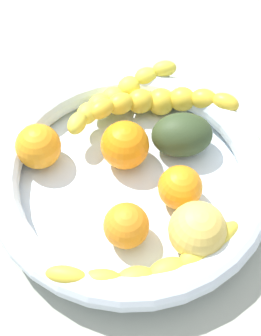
{
  "coord_description": "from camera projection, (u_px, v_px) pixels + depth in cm",
  "views": [
    {
      "loc": [
        -2.13,
        35.19,
        56.4
      ],
      "look_at": [
        0.0,
        0.0,
        8.17
      ],
      "focal_mm": 49.31,
      "sensor_mm": 36.0,
      "label": 1
    }
  ],
  "objects": [
    {
      "name": "kitchen_counter",
      "position": [
        130.0,
        196.0,
        0.65
      ],
      "size": [
        120.0,
        120.0,
        3.0
      ],
      "primitive_type": "cube",
      "color": "#999F91",
      "rests_on": "ground"
    },
    {
      "name": "fruit_bowl",
      "position": [
        130.0,
        177.0,
        0.61
      ],
      "size": [
        37.04,
        37.04,
        6.12
      ],
      "color": "white",
      "rests_on": "kitchen_counter"
    },
    {
      "name": "banana_draped_left",
      "position": [
        150.0,
        268.0,
        0.52
      ],
      "size": [
        22.48,
        9.99,
        3.99
      ],
      "color": "yellow",
      "rests_on": "fruit_bowl"
    },
    {
      "name": "banana_draped_right",
      "position": [
        117.0,
        96.0,
        0.67
      ],
      "size": [
        15.39,
        15.34,
        5.6
      ],
      "color": "yellow",
      "rests_on": "fruit_bowl"
    },
    {
      "name": "banana_arching_top",
      "position": [
        162.0,
        102.0,
        0.67
      ],
      "size": [
        22.16,
        8.35,
        5.19
      ],
      "color": "yellow",
      "rests_on": "fruit_bowl"
    },
    {
      "name": "orange_front",
      "position": [
        125.0,
        226.0,
        0.55
      ],
      "size": [
        5.57,
        5.57,
        5.57
      ],
      "primitive_type": "sphere",
      "color": "orange",
      "rests_on": "fruit_bowl"
    },
    {
      "name": "orange_mid_left",
      "position": [
        180.0,
        187.0,
        0.58
      ],
      "size": [
        5.69,
        5.69,
        5.69
      ],
      "primitive_type": "sphere",
      "color": "orange",
      "rests_on": "fruit_bowl"
    },
    {
      "name": "orange_mid_right",
      "position": [
        38.0,
        146.0,
        0.62
      ],
      "size": [
        6.15,
        6.15,
        6.15
      ],
      "primitive_type": "sphere",
      "color": "orange",
      "rests_on": "fruit_bowl"
    },
    {
      "name": "orange_rear",
      "position": [
        125.0,
        145.0,
        0.62
      ],
      "size": [
        6.58,
        6.58,
        6.58
      ],
      "primitive_type": "sphere",
      "color": "orange",
      "rests_on": "fruit_bowl"
    },
    {
      "name": "avocado_dark",
      "position": [
        182.0,
        135.0,
        0.63
      ],
      "size": [
        9.23,
        7.39,
        5.88
      ],
      "primitive_type": "ellipsoid",
      "rotation": [
        0.0,
        0.0,
        3.28
      ],
      "color": "#324425",
      "rests_on": "fruit_bowl"
    },
    {
      "name": "apple_yellow",
      "position": [
        197.0,
        230.0,
        0.54
      ],
      "size": [
        6.93,
        6.93,
        6.93
      ],
      "primitive_type": "sphere",
      "color": "#E6C457",
      "rests_on": "fruit_bowl"
    }
  ]
}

